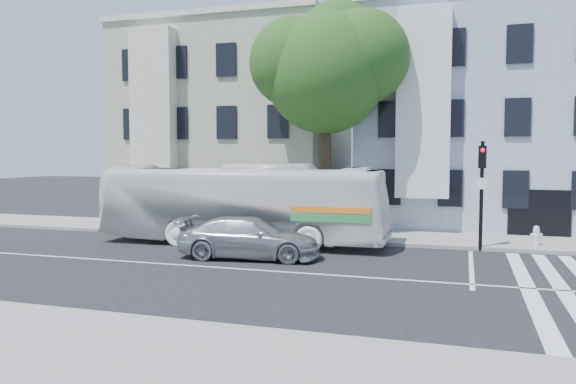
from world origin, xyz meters
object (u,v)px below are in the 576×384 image
at_px(sedan, 249,238).
at_px(fire_hydrant, 536,235).
at_px(bus, 242,204).
at_px(traffic_signal, 482,180).

distance_m(sedan, fire_hydrant, 11.50).
xyz_separation_m(bus, traffic_signal, (9.50, 1.16, 1.07)).
bearing_deg(sedan, fire_hydrant, -68.93).
xyz_separation_m(sedan, fire_hydrant, (10.20, 5.30, -0.20)).
bearing_deg(bus, traffic_signal, -84.10).
bearing_deg(traffic_signal, fire_hydrant, 40.17).
relative_size(bus, fire_hydrant, 15.59).
bearing_deg(sedan, traffic_signal, -69.83).
distance_m(bus, fire_hydrant, 11.95).
distance_m(bus, traffic_signal, 9.63).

